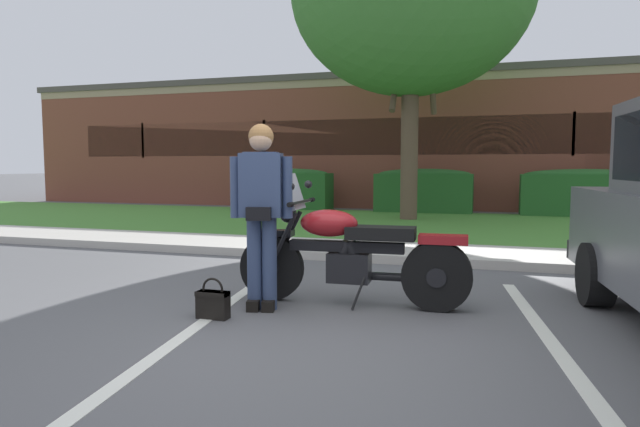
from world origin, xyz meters
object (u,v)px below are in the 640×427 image
object	(u,v)px
hedge_center_left	(424,190)
hedge_left	(286,188)
handbag	(213,302)
motorcycle	(360,254)
hedge_center_right	(585,192)
brick_building	(426,146)
rider_person	(261,202)

from	to	relation	value
hedge_center_left	hedge_left	bearing A→B (deg)	180.00
handbag	hedge_center_left	world-z (taller)	hedge_center_left
motorcycle	hedge_center_right	size ratio (longest dim) A/B	0.73
brick_building	hedge_center_right	bearing A→B (deg)	-53.76
rider_person	hedge_center_right	size ratio (longest dim) A/B	0.55
hedge_left	hedge_center_right	world-z (taller)	same
handbag	motorcycle	bearing A→B (deg)	36.67
rider_person	hedge_center_left	world-z (taller)	rider_person
rider_person	brick_building	bearing A→B (deg)	91.56
hedge_center_right	motorcycle	bearing A→B (deg)	-108.64
hedge_center_left	hedge_center_right	xyz separation A→B (m)	(4.03, -0.00, 0.00)
rider_person	hedge_center_right	bearing A→B (deg)	68.07
hedge_left	hedge_center_right	xyz separation A→B (m)	(8.06, -0.00, 0.00)
handbag	hedge_left	bearing A→B (deg)	107.76
motorcycle	hedge_left	size ratio (longest dim) A/B	0.84
hedge_center_right	hedge_center_left	bearing A→B (deg)	180.00
rider_person	hedge_center_right	world-z (taller)	rider_person
motorcycle	hedge_left	world-z (taller)	motorcycle
hedge_left	brick_building	bearing A→B (deg)	62.59
rider_person	hedge_center_right	distance (m)	11.40
hedge_center_left	brick_building	xyz separation A→B (m)	(-0.69, 6.44, 1.44)
handbag	hedge_left	world-z (taller)	hedge_left
motorcycle	handbag	size ratio (longest dim) A/B	6.23
handbag	brick_building	bearing A→B (deg)	90.59
motorcycle	hedge_center_left	distance (m)	10.19
hedge_left	brick_building	xyz separation A→B (m)	(3.34, 6.44, 1.44)
hedge_center_left	brick_building	distance (m)	6.64
motorcycle	brick_building	size ratio (longest dim) A/B	0.08
hedge_left	hedge_center_left	bearing A→B (deg)	0.00
motorcycle	rider_person	distance (m)	1.05
rider_person	hedge_left	distance (m)	11.24
hedge_center_right	brick_building	distance (m)	8.12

